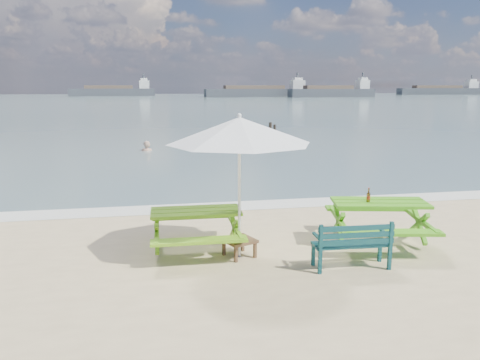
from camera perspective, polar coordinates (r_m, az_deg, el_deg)
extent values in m
plane|color=slate|center=(91.71, -9.18, 9.46)|extent=(300.00, 300.00, 0.00)
cube|color=silver|center=(11.84, 0.74, -3.12)|extent=(22.00, 0.90, 0.01)
cube|color=#67A418|center=(8.52, -5.41, -3.83)|extent=(1.63, 0.79, 0.05)
cube|color=#67A418|center=(9.33, -5.69, -4.41)|extent=(1.62, 0.32, 0.05)
cube|color=#67A418|center=(7.89, -4.98, -7.39)|extent=(1.62, 0.32, 0.05)
cube|color=#67A418|center=(8.63, -5.36, -6.42)|extent=(1.53, 0.94, 0.69)
cube|color=#499C17|center=(9.25, 16.69, -2.66)|extent=(1.88, 1.15, 0.05)
cube|color=#499C17|center=(10.09, 15.36, -3.34)|extent=(1.77, 0.65, 0.05)
cube|color=#499C17|center=(8.58, 18.01, -6.11)|extent=(1.77, 0.65, 0.05)
cube|color=#499C17|center=(9.36, 16.53, -5.26)|extent=(1.80, 1.29, 0.74)
cube|color=#0E393C|center=(8.04, 13.39, -7.61)|extent=(1.29, 0.43, 0.04)
cube|color=#0E393C|center=(7.80, 14.01, -6.55)|extent=(1.28, 0.08, 0.33)
cube|color=#0E393C|center=(8.11, 13.32, -8.95)|extent=(1.20, 0.48, 0.40)
cube|color=brown|center=(8.33, -0.08, -7.36)|extent=(0.65, 0.65, 0.05)
cube|color=brown|center=(8.38, -0.08, -8.39)|extent=(0.57, 0.57, 0.28)
cylinder|color=silver|center=(8.09, -0.08, -1.34)|extent=(0.05, 0.05, 2.39)
cone|color=silver|center=(7.92, -0.08, 6.07)|extent=(3.25, 3.25, 0.45)
cylinder|color=#8B5414|center=(9.11, 15.38, -2.10)|extent=(0.07, 0.07, 0.16)
cylinder|color=#8B5414|center=(9.08, 15.43, -1.18)|extent=(0.03, 0.03, 0.07)
cylinder|color=#A82413|center=(9.11, 15.38, -2.10)|extent=(0.07, 0.07, 0.06)
imported|color=tan|center=(22.29, -11.27, 2.48)|extent=(0.65, 0.44, 1.75)
cylinder|color=black|center=(26.12, 3.71, 5.74)|extent=(0.16, 0.16, 1.19)
cylinder|color=black|center=(26.81, 4.22, 5.69)|extent=(0.15, 0.15, 1.01)
cube|color=#393D43|center=(123.61, 2.26, 10.53)|extent=(28.22, 5.49, 2.20)
cube|color=silver|center=(126.90, 7.00, 11.48)|extent=(3.52, 3.18, 2.20)
cube|color=#393D43|center=(169.39, 23.22, 9.88)|extent=(28.87, 4.72, 2.20)
cube|color=silver|center=(175.40, 26.35, 10.37)|extent=(3.53, 3.09, 2.20)
cube|color=#393D43|center=(124.04, 11.09, 10.34)|extent=(22.59, 5.00, 2.20)
cube|color=silver|center=(127.72, 14.70, 11.19)|extent=(2.82, 3.12, 2.20)
cube|color=#393D43|center=(139.10, -15.31, 10.25)|extent=(23.69, 6.52, 2.20)
cube|color=silver|center=(139.62, -11.64, 11.32)|extent=(3.12, 3.29, 2.20)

